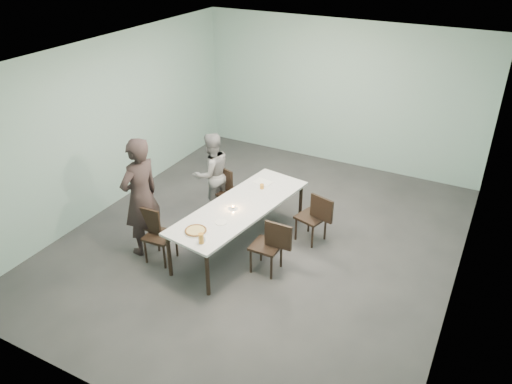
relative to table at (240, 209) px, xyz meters
The scene contains 16 objects.
ground 0.79m from the table, 52.34° to the left, with size 7.00×7.00×0.00m, color #333335.
room_shell 1.38m from the table, 52.34° to the left, with size 6.02×7.02×3.01m.
table is the anchor object (origin of this frame).
chair_near_left 1.35m from the table, 137.48° to the right, with size 0.62×0.45×0.87m.
chair_far_left 1.04m from the table, 131.03° to the left, with size 0.65×0.53×0.87m.
chair_near_right 0.84m from the table, 27.01° to the right, with size 0.61×0.42×0.87m.
chair_far_right 1.22m from the table, 33.71° to the left, with size 0.65×0.52×0.87m.
diner_near 1.53m from the table, 148.71° to the right, with size 0.70×0.46×1.92m, color black.
diner_far 1.24m from the table, 142.90° to the left, with size 0.73×0.57×1.49m, color gray.
pizza 0.96m from the table, 101.93° to the right, with size 0.34×0.34×0.04m.
side_plate 0.56m from the table, 90.86° to the right, with size 0.18×0.18×0.01m, color white.
beer_glass 1.14m from the table, 88.59° to the right, with size 0.08×0.08×0.15m, color #C7812B.
water_tumbler 1.10m from the table, 88.93° to the right, with size 0.08×0.08×0.09m, color silver.
tealight 0.16m from the table, 110.22° to the right, with size 0.06×0.06×0.05m.
amber_tumbler 0.67m from the table, 86.13° to the left, with size 0.07×0.07×0.08m, color #C7812B.
menu 0.87m from the table, 92.96° to the left, with size 0.30×0.22×0.01m, color silver.
Camera 1 is at (3.11, -6.10, 4.67)m, focal length 35.00 mm.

